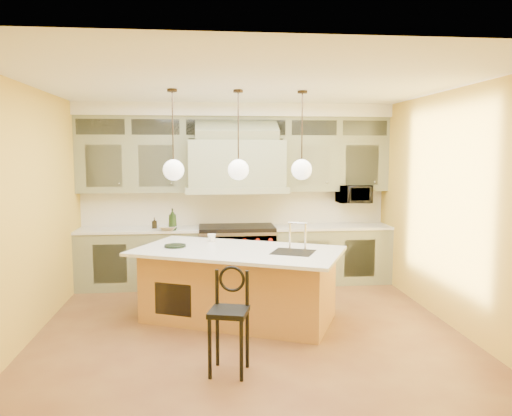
{
  "coord_description": "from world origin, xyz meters",
  "views": [
    {
      "loc": [
        -0.51,
        -5.76,
        2.14
      ],
      "look_at": [
        0.16,
        0.7,
        1.41
      ],
      "focal_mm": 35.0,
      "sensor_mm": 36.0,
      "label": 1
    }
  ],
  "objects": [
    {
      "name": "floor",
      "position": [
        0.0,
        0.0,
        0.0
      ],
      "size": [
        5.0,
        5.0,
        0.0
      ],
      "primitive_type": "plane",
      "color": "brown",
      "rests_on": "ground"
    },
    {
      "name": "ceiling",
      "position": [
        0.0,
        0.0,
        2.9
      ],
      "size": [
        5.0,
        5.0,
        0.0
      ],
      "primitive_type": "plane",
      "rotation": [
        3.14,
        0.0,
        0.0
      ],
      "color": "white",
      "rests_on": "wall_back"
    },
    {
      "name": "wall_back",
      "position": [
        0.0,
        2.5,
        1.45
      ],
      "size": [
        5.0,
        0.0,
        5.0
      ],
      "primitive_type": "plane",
      "rotation": [
        1.57,
        0.0,
        0.0
      ],
      "color": "gold",
      "rests_on": "ground"
    },
    {
      "name": "wall_front",
      "position": [
        0.0,
        -2.5,
        1.45
      ],
      "size": [
        5.0,
        0.0,
        5.0
      ],
      "primitive_type": "plane",
      "rotation": [
        -1.57,
        0.0,
        0.0
      ],
      "color": "gold",
      "rests_on": "ground"
    },
    {
      "name": "wall_left",
      "position": [
        -2.5,
        0.0,
        1.45
      ],
      "size": [
        0.0,
        5.0,
        5.0
      ],
      "primitive_type": "plane",
      "rotation": [
        1.57,
        0.0,
        1.57
      ],
      "color": "gold",
      "rests_on": "ground"
    },
    {
      "name": "wall_right",
      "position": [
        2.5,
        0.0,
        1.45
      ],
      "size": [
        0.0,
        5.0,
        5.0
      ],
      "primitive_type": "plane",
      "rotation": [
        1.57,
        0.0,
        -1.57
      ],
      "color": "gold",
      "rests_on": "ground"
    },
    {
      "name": "back_cabinetry",
      "position": [
        0.0,
        2.23,
        1.43
      ],
      "size": [
        5.0,
        0.77,
        2.9
      ],
      "color": "gray",
      "rests_on": "floor"
    },
    {
      "name": "range",
      "position": [
        0.0,
        2.14,
        0.49
      ],
      "size": [
        1.2,
        0.74,
        0.96
      ],
      "color": "silver",
      "rests_on": "floor"
    },
    {
      "name": "kitchen_island",
      "position": [
        -0.08,
        0.45,
        0.47
      ],
      "size": [
        2.88,
        2.27,
        1.35
      ],
      "rotation": [
        0.0,
        0.0,
        -0.42
      ],
      "color": "#AE793E",
      "rests_on": "floor"
    },
    {
      "name": "counter_stool",
      "position": [
        -0.28,
        -1.09,
        0.58
      ],
      "size": [
        0.44,
        0.44,
        1.03
      ],
      "rotation": [
        0.0,
        0.0,
        -0.27
      ],
      "color": "black",
      "rests_on": "floor"
    },
    {
      "name": "microwave",
      "position": [
        1.95,
        2.25,
        1.45
      ],
      "size": [
        0.54,
        0.37,
        0.3
      ],
      "primitive_type": "imported",
      "color": "black",
      "rests_on": "back_cabinetry"
    },
    {
      "name": "oil_bottle_a",
      "position": [
        -1.0,
        1.92,
        1.11
      ],
      "size": [
        0.14,
        0.14,
        0.34
      ],
      "primitive_type": "imported",
      "rotation": [
        0.0,
        0.0,
        0.1
      ],
      "color": "black",
      "rests_on": "back_cabinetry"
    },
    {
      "name": "oil_bottle_b",
      "position": [
        -1.3,
        2.15,
        1.03
      ],
      "size": [
        0.08,
        0.08,
        0.17
      ],
      "primitive_type": "imported",
      "rotation": [
        0.0,
        0.0,
        0.04
      ],
      "color": "black",
      "rests_on": "back_cabinetry"
    },
    {
      "name": "fruit_bowl",
      "position": [
        -1.07,
        1.92,
        0.98
      ],
      "size": [
        0.32,
        0.32,
        0.07
      ],
      "primitive_type": "imported",
      "rotation": [
        0.0,
        0.0,
        -0.14
      ],
      "color": "silver",
      "rests_on": "back_cabinetry"
    },
    {
      "name": "cup",
      "position": [
        -0.42,
        0.99,
        0.97
      ],
      "size": [
        0.13,
        0.13,
        0.11
      ],
      "primitive_type": "imported",
      "rotation": [
        0.0,
        0.0,
        -0.12
      ],
      "color": "white",
      "rests_on": "kitchen_island"
    },
    {
      "name": "pendant_left",
      "position": [
        -0.88,
        0.45,
        1.95
      ],
      "size": [
        0.26,
        0.26,
        1.11
      ],
      "color": "#2D2319",
      "rests_on": "ceiling"
    },
    {
      "name": "pendant_center",
      "position": [
        -0.08,
        0.45,
        1.95
      ],
      "size": [
        0.26,
        0.26,
        1.11
      ],
      "color": "#2D2319",
      "rests_on": "ceiling"
    },
    {
      "name": "pendant_right",
      "position": [
        0.72,
        0.45,
        1.95
      ],
      "size": [
        0.26,
        0.26,
        1.11
      ],
      "color": "#2D2319",
      "rests_on": "ceiling"
    }
  ]
}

